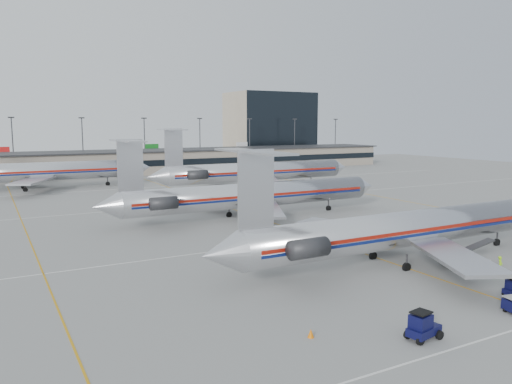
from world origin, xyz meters
TOP-DOWN VIEW (x-y plane):
  - ground at (0.00, 0.00)m, footprint 260.00×260.00m
  - apron_markings at (0.00, 10.00)m, footprint 160.00×0.15m
  - terminal at (0.00, 97.97)m, footprint 162.00×17.00m
  - light_mast_row at (0.00, 112.00)m, footprint 163.60×0.40m
  - distant_building at (62.00, 128.00)m, footprint 30.00×20.00m
  - jet_foreground at (1.24, -2.61)m, footprint 43.78×25.78m
  - jet_second_row at (-1.54, 24.66)m, footprint 44.22×26.04m
  - jet_third_row at (14.40, 52.63)m, footprint 46.15×28.39m
  - jet_back_row at (-25.10, 73.63)m, footprint 46.60×28.66m
  - tug_left at (-10.76, -16.16)m, footprint 2.45×1.54m
  - belt_loader at (5.37, -6.66)m, footprint 4.93×2.51m
  - ramp_worker_near at (5.80, -9.70)m, footprint 0.72×0.61m
  - cone_left at (-16.66, -12.58)m, footprint 0.48×0.48m

SIDE VIEW (x-z plane):
  - ground at x=0.00m, z-range 0.00..0.00m
  - apron_markings at x=0.00m, z-range 0.00..0.02m
  - cone_left at x=-16.66m, z-range 0.00..0.56m
  - belt_loader at x=5.37m, z-range -0.59..1.94m
  - ramp_worker_near at x=5.80m, z-range 0.00..1.67m
  - tug_left at x=-10.76m, z-range -0.08..1.77m
  - terminal at x=0.00m, z-range 0.03..6.28m
  - jet_foreground at x=1.24m, z-range -2.40..9.05m
  - jet_second_row at x=-1.54m, z-range -2.43..9.15m
  - jet_third_row at x=14.40m, z-range -2.65..9.97m
  - jet_back_row at x=-25.10m, z-range -2.67..10.07m
  - light_mast_row at x=0.00m, z-range 0.94..16.22m
  - distant_building at x=62.00m, z-range 0.00..25.00m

